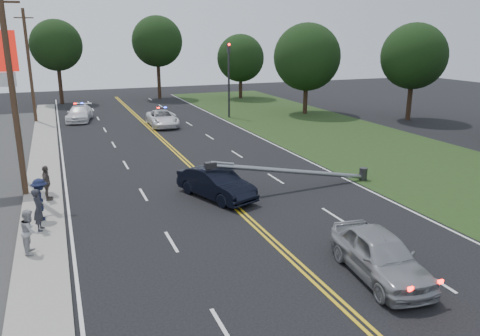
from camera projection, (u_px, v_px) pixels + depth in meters
name	position (u px, v px, depth m)	size (l,w,h in m)	color
ground	(305.00, 271.00, 15.95)	(120.00, 120.00, 0.00)	black
sidewalk	(43.00, 206.00, 21.91)	(1.80, 70.00, 0.12)	gray
grass_verge	(415.00, 162.00, 29.66)	(12.00, 80.00, 0.01)	#1D3213
centerline_yellow	(213.00, 186.00, 24.89)	(0.36, 80.00, 0.00)	gold
traffic_signal	(229.00, 74.00, 44.55)	(0.28, 0.41, 7.05)	#2D2D30
fallen_streetlight	(301.00, 172.00, 24.33)	(9.36, 0.44, 1.91)	#2D2D30
utility_pole_mid	(13.00, 94.00, 22.03)	(1.60, 0.28, 10.00)	#382619
utility_pole_far	(29.00, 66.00, 41.71)	(1.60, 0.28, 10.00)	#382619
tree_6	(56.00, 45.00, 52.93)	(5.75, 5.75, 9.52)	black
tree_7	(157.00, 41.00, 57.37)	(6.17, 6.17, 10.08)	black
tree_8	(241.00, 58.00, 58.22)	(5.86, 5.86, 7.91)	black
tree_9	(307.00, 57.00, 46.44)	(6.64, 6.64, 8.97)	black
tree_13	(414.00, 56.00, 42.72)	(5.98, 5.98, 8.88)	black
crashed_sedan	(216.00, 183.00, 22.96)	(1.58, 4.53, 1.49)	black
waiting_sedan	(380.00, 255.00, 15.42)	(1.84, 4.58, 1.56)	#95979D
emergency_a	(162.00, 118.00, 41.12)	(2.27, 4.93, 1.37)	white
emergency_b	(79.00, 113.00, 43.62)	(1.99, 4.90, 1.42)	white
bystander_a	(39.00, 210.00, 18.81)	(0.64, 0.42, 1.75)	#292A31
bystander_b	(30.00, 231.00, 16.88)	(0.80, 0.62, 1.65)	#AAAAAE
bystander_c	(41.00, 199.00, 19.88)	(1.18, 0.68, 1.83)	#171C3A
bystander_d	(47.00, 183.00, 22.27)	(1.00, 0.42, 1.70)	#574C46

